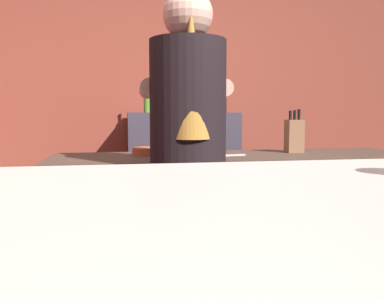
% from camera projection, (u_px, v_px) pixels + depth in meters
% --- Properties ---
extents(wall_back, '(5.20, 0.10, 2.70)m').
position_uv_depth(wall_back, '(154.00, 90.00, 3.60)').
color(wall_back, brown).
rests_on(wall_back, ground).
extents(prep_counter, '(2.10, 0.60, 0.90)m').
position_uv_depth(prep_counter, '(235.00, 231.00, 2.33)').
color(prep_counter, '#4C392F').
rests_on(prep_counter, ground).
extents(back_shelf, '(0.94, 0.36, 1.14)m').
position_uv_depth(back_shelf, '(183.00, 179.00, 3.43)').
color(back_shelf, '#3D3643').
rests_on(back_shelf, ground).
extents(bartender, '(0.43, 0.52, 1.67)m').
position_uv_depth(bartender, '(188.00, 150.00, 1.77)').
color(bartender, '#362C3F').
rests_on(bartender, ground).
extents(knife_block, '(0.10, 0.08, 0.27)m').
position_uv_depth(knife_block, '(294.00, 135.00, 2.43)').
color(knife_block, brown).
rests_on(knife_block, prep_counter).
extents(mixing_bowl, '(0.16, 0.16, 0.05)m').
position_uv_depth(mixing_bowl, '(147.00, 151.00, 2.27)').
color(mixing_bowl, '#C45934').
rests_on(mixing_bowl, prep_counter).
extents(chefs_knife, '(0.24, 0.07, 0.01)m').
position_uv_depth(chefs_knife, '(225.00, 155.00, 2.22)').
color(chefs_knife, silver).
rests_on(chefs_knife, prep_counter).
extents(bottle_vinegar, '(0.06, 0.06, 0.26)m').
position_uv_depth(bottle_vinegar, '(147.00, 100.00, 3.25)').
color(bottle_vinegar, '#4D8329').
rests_on(bottle_vinegar, back_shelf).
extents(bottle_hot_sauce, '(0.05, 0.05, 0.18)m').
position_uv_depth(bottle_hot_sauce, '(224.00, 105.00, 3.52)').
color(bottle_hot_sauce, black).
rests_on(bottle_hot_sauce, back_shelf).
extents(bottle_olive_oil, '(0.06, 0.06, 0.18)m').
position_uv_depth(bottle_olive_oil, '(190.00, 104.00, 3.33)').
color(bottle_olive_oil, black).
rests_on(bottle_olive_oil, back_shelf).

